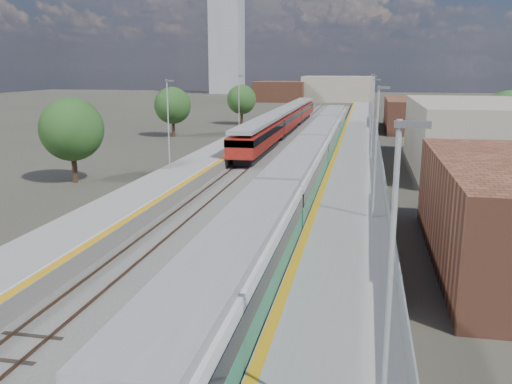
% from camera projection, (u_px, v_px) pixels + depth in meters
% --- Properties ---
extents(ground, '(320.00, 320.00, 0.00)m').
position_uv_depth(ground, '(309.00, 156.00, 59.64)').
color(ground, '#47443A').
rests_on(ground, ground).
extents(ballast_bed, '(10.50, 155.00, 0.06)m').
position_uv_depth(ballast_bed, '(292.00, 151.00, 62.45)').
color(ballast_bed, '#565451').
rests_on(ballast_bed, ground).
extents(tracks, '(8.96, 160.00, 0.17)m').
position_uv_depth(tracks, '(298.00, 149.00, 63.92)').
color(tracks, '#4C3323').
rests_on(tracks, ground).
extents(platform_right, '(4.70, 155.00, 8.52)m').
position_uv_depth(platform_right, '(358.00, 149.00, 60.88)').
color(platform_right, slate).
rests_on(platform_right, ground).
extents(platform_left, '(4.30, 155.00, 8.52)m').
position_uv_depth(platform_left, '(234.00, 146.00, 63.64)').
color(platform_left, slate).
rests_on(platform_left, ground).
extents(buildings, '(72.00, 185.50, 40.00)m').
position_uv_depth(buildings, '(277.00, 63.00, 145.34)').
color(buildings, brown).
rests_on(buildings, ground).
extents(green_train, '(2.82, 78.45, 3.10)m').
position_uv_depth(green_train, '(312.00, 153.00, 47.53)').
color(green_train, black).
rests_on(green_train, ground).
extents(red_train, '(2.85, 57.74, 3.59)m').
position_uv_depth(red_train, '(284.00, 120.00, 77.95)').
color(red_train, black).
rests_on(red_train, ground).
extents(tree_a, '(5.26, 5.26, 7.13)m').
position_uv_depth(tree_a, '(72.00, 129.00, 44.80)').
color(tree_a, '#382619').
rests_on(tree_a, ground).
extents(tree_b, '(5.07, 5.07, 6.87)m').
position_uv_depth(tree_b, '(172.00, 106.00, 74.97)').
color(tree_b, '#382619').
rests_on(tree_b, ground).
extents(tree_c, '(4.91, 4.91, 6.66)m').
position_uv_depth(tree_c, '(242.00, 100.00, 90.95)').
color(tree_c, '#382619').
rests_on(tree_c, ground).
extents(tree_d, '(5.16, 5.16, 6.99)m').
position_uv_depth(tree_d, '(507.00, 113.00, 61.49)').
color(tree_d, '#382619').
rests_on(tree_d, ground).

